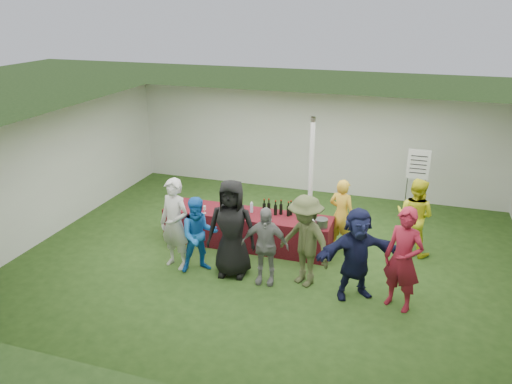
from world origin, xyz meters
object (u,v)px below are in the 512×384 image
(staff_pourer, at_px, (341,215))
(customer_3, at_px, (265,246))
(customer_1, at_px, (199,235))
(customer_5, at_px, (356,254))
(dump_bucket, at_px, (321,223))
(staff_back, at_px, (415,216))
(customer_4, at_px, (305,241))
(customer_6, at_px, (403,259))
(serving_table, at_px, (247,229))
(wine_list_sign, at_px, (418,170))
(customer_2, at_px, (232,229))
(customer_0, at_px, (175,224))

(staff_pourer, distance_m, customer_3, 2.13)
(customer_1, relative_size, customer_5, 0.90)
(dump_bucket, xyz_separation_m, staff_back, (1.75, 0.98, -0.02))
(customer_4, distance_m, customer_6, 1.74)
(serving_table, relative_size, customer_6, 1.96)
(serving_table, bearing_deg, dump_bucket, -7.71)
(dump_bucket, height_order, customer_4, customer_4)
(wine_list_sign, bearing_deg, customer_4, -117.85)
(staff_pourer, bearing_deg, customer_2, 62.51)
(wine_list_sign, bearing_deg, dump_bucket, -124.14)
(staff_pourer, height_order, customer_2, customer_2)
(customer_1, bearing_deg, customer_2, -27.58)
(staff_back, height_order, customer_3, staff_back)
(customer_2, relative_size, customer_5, 1.14)
(customer_2, xyz_separation_m, customer_5, (2.33, -0.06, -0.11))
(staff_back, relative_size, customer_5, 0.97)
(dump_bucket, height_order, wine_list_sign, wine_list_sign)
(customer_3, height_order, customer_4, customer_4)
(staff_back, height_order, customer_0, customer_0)
(customer_4, relative_size, customer_5, 1.04)
(customer_2, xyz_separation_m, customer_3, (0.68, -0.10, -0.20))
(wine_list_sign, xyz_separation_m, customer_4, (-1.84, -3.48, -0.44))
(staff_pourer, distance_m, customer_5, 1.85)
(wine_list_sign, bearing_deg, serving_table, -145.27)
(customer_3, bearing_deg, serving_table, 115.85)
(customer_4, distance_m, customer_5, 0.95)
(dump_bucket, relative_size, customer_4, 0.15)
(serving_table, bearing_deg, customer_1, -112.04)
(wine_list_sign, relative_size, customer_2, 0.94)
(serving_table, bearing_deg, staff_pourer, 13.97)
(dump_bucket, relative_size, customer_0, 0.14)
(customer_1, relative_size, customer_4, 0.87)
(customer_2, distance_m, customer_6, 3.11)
(customer_4, xyz_separation_m, customer_5, (0.94, -0.13, -0.03))
(customer_1, bearing_deg, customer_5, -33.29)
(staff_back, xyz_separation_m, customer_6, (-0.14, -2.16, 0.10))
(staff_back, height_order, customer_5, customer_5)
(customer_0, height_order, customer_1, customer_0)
(dump_bucket, height_order, customer_3, customer_3)
(serving_table, relative_size, customer_2, 1.88)
(serving_table, relative_size, staff_back, 2.21)
(customer_5, height_order, customer_6, customer_6)
(customer_5, xyz_separation_m, customer_6, (0.78, -0.11, 0.07))
(customer_0, height_order, customer_3, customer_0)
(serving_table, height_order, customer_4, customer_4)
(staff_pourer, bearing_deg, dump_bucket, 85.99)
(serving_table, xyz_separation_m, customer_5, (2.45, -1.29, 0.47))
(customer_4, bearing_deg, customer_0, -147.77)
(customer_0, bearing_deg, dump_bucket, 36.31)
(serving_table, xyz_separation_m, customer_6, (3.23, -1.40, 0.54))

